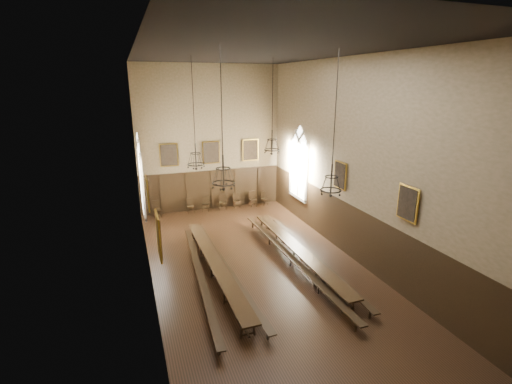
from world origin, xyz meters
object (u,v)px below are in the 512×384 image
chair_2 (191,208)px  chair_6 (253,202)px  chair_0 (157,212)px  chandelier_front_left (223,174)px  chair_5 (237,203)px  table_left (216,269)px  table_right (298,255)px  bench_right_inner (291,260)px  chandelier_front_right (331,181)px  chair_4 (223,205)px  chair_3 (206,207)px  chandelier_back_left (196,157)px  bench_left_inner (225,269)px  chair_7 (264,201)px  bench_left_outer (200,277)px  bench_right_outer (313,257)px  chandelier_back_right (272,143)px

chair_2 → chair_6: chair_6 is taller
chair_0 → chandelier_front_left: 11.75m
chair_5 → chair_6: bearing=-1.2°
table_left → table_right: 3.81m
bench_right_inner → chair_6: 8.57m
chair_2 → chandelier_front_left: 11.74m
chandelier_front_right → chair_4: bearing=98.1°
chair_3 → chandelier_back_left: size_ratio=0.20×
chair_5 → chandelier_front_right: size_ratio=0.18×
bench_left_inner → chair_6: (4.12, 8.31, 0.03)m
bench_left_inner → chair_7: (4.95, 8.33, -0.02)m
table_right → bench_left_outer: (-4.54, -0.30, -0.08)m
table_left → bench_right_outer: (4.44, -0.23, -0.08)m
table_left → chair_7: chair_7 is taller
bench_right_outer → chair_7: chair_7 is taller
chair_0 → chair_7: 7.01m
table_left → bench_left_inner: size_ratio=0.93×
bench_right_inner → chandelier_front_left: bearing=-148.8°
chair_7 → chandelier_back_left: size_ratio=0.18×
chandelier_back_left → chandelier_front_left: bearing=-90.4°
bench_left_outer → bench_right_inner: bench_right_inner is taller
bench_left_inner → chair_6: 9.28m
table_left → chair_2: bearing=87.3°
chair_0 → chandelier_back_right: (5.25, -5.56, 4.77)m
chair_3 → chandelier_back_right: chandelier_back_right is taller
chair_2 → chair_3: size_ratio=0.97×
chandelier_back_left → chair_5: bearing=57.9°
chair_4 → chandelier_back_right: (1.10, -5.60, 4.78)m
bench_right_inner → chair_0: (-5.02, 8.51, 0.00)m
chair_5 → table_right: bearing=-81.8°
chair_0 → chandelier_front_left: size_ratio=0.23×
bench_left_outer → bench_right_outer: same height
bench_left_outer → chandelier_front_left: 5.22m
bench_left_inner → chair_4: size_ratio=9.92×
chair_0 → chandelier_back_right: size_ratio=0.23×
chair_3 → chandelier_back_right: 7.71m
bench_right_inner → chandelier_front_right: 4.58m
table_left → chair_3: chair_3 is taller
table_right → bench_left_inner: 3.41m
bench_right_outer → chair_4: chair_4 is taller
table_left → chair_0: chair_0 is taller
table_left → chandelier_front_right: 6.06m
chair_2 → table_right: bearing=-70.7°
bench_left_outer → chair_0: 8.63m
table_left → chair_5: size_ratio=9.83×
chandelier_back_right → chandelier_front_left: 6.34m
bench_left_inner → chandelier_front_left: (-0.58, -2.33, 4.75)m
chair_0 → chandelier_back_right: bearing=-51.1°
chair_2 → bench_left_outer: bearing=-100.3°
chair_0 → chandelier_back_left: chandelier_back_left is taller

